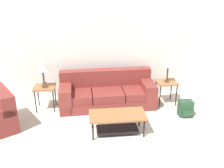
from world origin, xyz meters
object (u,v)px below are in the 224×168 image
(couch, at_px, (107,93))
(backpack, at_px, (186,108))
(table_lamp_right, at_px, (168,63))
(side_table_left, at_px, (45,89))
(coffee_table, at_px, (117,119))
(table_lamp_left, at_px, (42,67))
(side_table_right, at_px, (167,84))

(couch, bearing_deg, backpack, -24.35)
(couch, relative_size, table_lamp_right, 3.75)
(side_table_left, distance_m, table_lamp_right, 2.95)
(couch, bearing_deg, coffee_table, -86.24)
(table_lamp_left, distance_m, backpack, 3.33)
(side_table_left, bearing_deg, couch, 2.41)
(coffee_table, height_order, table_lamp_right, table_lamp_right)
(table_lamp_right, bearing_deg, coffee_table, -138.20)
(backpack, bearing_deg, side_table_right, 108.54)
(coffee_table, xyz_separation_m, side_table_left, (-1.53, 1.22, 0.19))
(table_lamp_left, relative_size, backpack, 1.66)
(coffee_table, relative_size, backpack, 3.01)
(table_lamp_left, distance_m, table_lamp_right, 2.90)
(table_lamp_left, xyz_separation_m, backpack, (3.14, -0.70, -0.86))
(table_lamp_right, bearing_deg, table_lamp_left, 180.00)
(coffee_table, distance_m, side_table_right, 1.85)
(couch, xyz_separation_m, table_lamp_right, (1.45, -0.06, 0.74))
(couch, relative_size, backpack, 6.22)
(side_table_left, bearing_deg, coffee_table, -38.57)
(side_table_right, bearing_deg, backpack, -71.46)
(coffee_table, distance_m, table_lamp_left, 2.10)
(table_lamp_right, bearing_deg, side_table_right, 0.00)
(side_table_left, height_order, backpack, side_table_left)
(side_table_left, relative_size, table_lamp_right, 0.94)
(coffee_table, xyz_separation_m, backpack, (1.60, 0.52, -0.13))
(couch, height_order, backpack, couch)
(couch, xyz_separation_m, table_lamp_left, (-1.45, -0.06, 0.74))
(side_table_right, distance_m, table_lamp_right, 0.54)
(coffee_table, height_order, backpack, coffee_table)
(couch, relative_size, side_table_right, 3.99)
(table_lamp_left, xyz_separation_m, table_lamp_right, (2.90, 0.00, 0.00))
(coffee_table, height_order, table_lamp_left, table_lamp_left)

